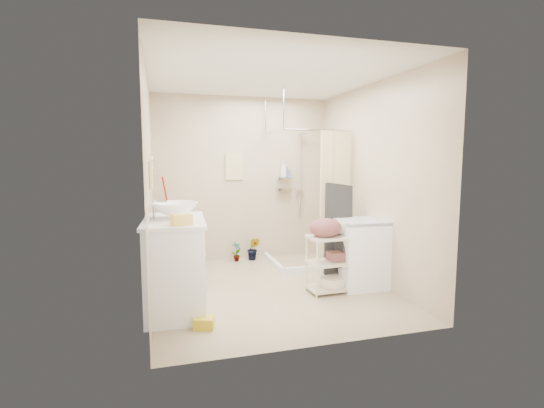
{
  "coord_description": "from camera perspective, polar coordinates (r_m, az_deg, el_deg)",
  "views": [
    {
      "loc": [
        -1.28,
        -4.63,
        1.62
      ],
      "look_at": [
        0.1,
        0.25,
        1.04
      ],
      "focal_mm": 26.0,
      "sensor_mm": 36.0,
      "label": 1
    }
  ],
  "objects": [
    {
      "name": "wall_right",
      "position": [
        5.36,
        14.27,
        2.92
      ],
      "size": [
        0.04,
        3.2,
        2.6
      ],
      "primitive_type": "cube",
      "color": "#C1B095",
      "rests_on": "ground"
    },
    {
      "name": "shampoo_bottle_a",
      "position": [
        6.44,
        1.68,
        5.03
      ],
      "size": [
        0.12,
        0.13,
        0.26
      ],
      "primitive_type": "imported",
      "rotation": [
        0.0,
        0.0,
        0.29
      ],
      "color": "silver",
      "rests_on": "shower"
    },
    {
      "name": "potted_plant_b",
      "position": [
        6.38,
        -2.7,
        -6.48
      ],
      "size": [
        0.25,
        0.23,
        0.37
      ],
      "primitive_type": "imported",
      "rotation": [
        0.0,
        0.0,
        -0.4
      ],
      "color": "brown",
      "rests_on": "ground"
    },
    {
      "name": "towel_ring",
      "position": [
        4.43,
        -17.12,
        4.32
      ],
      "size": [
        0.04,
        0.22,
        0.34
      ],
      "primitive_type": null,
      "color": "#DCC684",
      "rests_on": "wall_left"
    },
    {
      "name": "tp_holder",
      "position": [
        4.77,
        -16.51,
        -4.61
      ],
      "size": [
        0.08,
        0.12,
        0.14
      ],
      "primitive_type": null,
      "color": "white",
      "rests_on": "wall_left"
    },
    {
      "name": "hanging_towel",
      "position": [
        6.31,
        -5.5,
        5.42
      ],
      "size": [
        0.28,
        0.03,
        0.42
      ],
      "primitive_type": "cube",
      "color": "beige",
      "rests_on": "wall_back"
    },
    {
      "name": "mop",
      "position": [
        6.24,
        -14.91,
        -2.39
      ],
      "size": [
        0.14,
        0.14,
        1.35
      ],
      "primitive_type": null,
      "rotation": [
        0.0,
        0.0,
        -0.06
      ],
      "color": "#B5120D",
      "rests_on": "ground"
    },
    {
      "name": "shower",
      "position": [
        6.09,
        4.75,
        1.15
      ],
      "size": [
        1.1,
        1.1,
        2.1
      ],
      "primitive_type": null,
      "color": "white",
      "rests_on": "ground"
    },
    {
      "name": "ceiling",
      "position": [
        4.9,
        -0.35,
        18.08
      ],
      "size": [
        2.8,
        3.2,
        0.04
      ],
      "primitive_type": "cube",
      "color": "silver",
      "rests_on": "ground"
    },
    {
      "name": "laundry_rack",
      "position": [
        4.9,
        8.81,
        -7.75
      ],
      "size": [
        0.62,
        0.38,
        0.83
      ],
      "primitive_type": null,
      "rotation": [
        0.0,
        0.0,
        0.04
      ],
      "color": "beige",
      "rests_on": "ground"
    },
    {
      "name": "sink",
      "position": [
        4.35,
        -13.89,
        -0.88
      ],
      "size": [
        0.58,
        0.58,
        0.17
      ],
      "primitive_type": "imported",
      "rotation": [
        0.0,
        0.0,
        -0.21
      ],
      "color": "white",
      "rests_on": "vanity"
    },
    {
      "name": "shampoo_bottle_b",
      "position": [
        6.48,
        2.25,
        4.61
      ],
      "size": [
        0.1,
        0.1,
        0.16
      ],
      "primitive_type": "imported",
      "rotation": [
        0.0,
        0.0,
        -0.42
      ],
      "color": "#3C5AA3",
      "rests_on": "shower"
    },
    {
      "name": "potted_plant_a",
      "position": [
        6.31,
        -5.17,
        -6.86
      ],
      "size": [
        0.2,
        0.19,
        0.32
      ],
      "primitive_type": "imported",
      "rotation": [
        0.0,
        0.0,
        0.67
      ],
      "color": "brown",
      "rests_on": "ground"
    },
    {
      "name": "floor_basket",
      "position": [
        4.0,
        -9.82,
        -16.3
      ],
      "size": [
        0.32,
        0.28,
        0.15
      ],
      "primitive_type": "cube",
      "rotation": [
        0.0,
        0.0,
        -0.27
      ],
      "color": "yellow",
      "rests_on": "ground"
    },
    {
      "name": "wall_front",
      "position": [
        3.3,
        7.07,
        0.95
      ],
      "size": [
        2.8,
        0.04,
        2.6
      ],
      "primitive_type": "cube",
      "color": "#C1B095",
      "rests_on": "ground"
    },
    {
      "name": "floor",
      "position": [
        5.07,
        -0.33,
        -12.09
      ],
      "size": [
        3.2,
        3.2,
        0.0
      ],
      "primitive_type": "plane",
      "color": "tan",
      "rests_on": "ground"
    },
    {
      "name": "ironing_board",
      "position": [
        5.2,
        9.6,
        -4.05
      ],
      "size": [
        0.38,
        0.12,
        1.35
      ],
      "primitive_type": null,
      "rotation": [
        0.0,
        0.0,
        -0.02
      ],
      "color": "black",
      "rests_on": "ground"
    },
    {
      "name": "counter_basket",
      "position": [
        3.9,
        -13.01,
        -2.18
      ],
      "size": [
        0.22,
        0.19,
        0.1
      ],
      "primitive_type": "cube",
      "rotation": [
        0.0,
        0.0,
        0.27
      ],
      "color": "#F1CC50",
      "rests_on": "vanity"
    },
    {
      "name": "vanity",
      "position": [
        4.39,
        -13.84,
        -8.51
      ],
      "size": [
        0.69,
        1.15,
        0.99
      ],
      "primitive_type": "cube",
      "rotation": [
        0.0,
        0.0,
        -0.05
      ],
      "color": "silver",
      "rests_on": "ground"
    },
    {
      "name": "wall_back",
      "position": [
        6.37,
        -4.18,
        3.64
      ],
      "size": [
        2.8,
        0.04,
        2.6
      ],
      "primitive_type": "cube",
      "color": "#C1B095",
      "rests_on": "ground"
    },
    {
      "name": "washing_machine",
      "position": [
        5.18,
        12.63,
        -6.92
      ],
      "size": [
        0.6,
        0.62,
        0.85
      ],
      "primitive_type": "cube",
      "rotation": [
        0.0,
        0.0,
        -0.04
      ],
      "color": "white",
      "rests_on": "ground"
    },
    {
      "name": "wall_left",
      "position": [
        4.64,
        -17.25,
        2.3
      ],
      "size": [
        0.04,
        3.2,
        2.6
      ],
      "primitive_type": "cube",
      "color": "#C1B095",
      "rests_on": "ground"
    },
    {
      "name": "toilet",
      "position": [
        5.48,
        -12.94,
        -7.18
      ],
      "size": [
        0.66,
        0.39,
        0.67
      ],
      "primitive_type": "imported",
      "rotation": [
        0.0,
        0.0,
        1.59
      ],
      "color": "white",
      "rests_on": "ground"
    }
  ]
}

